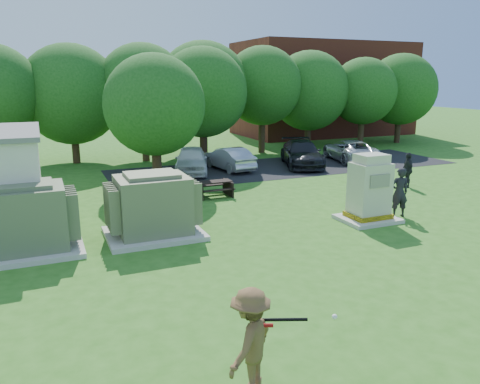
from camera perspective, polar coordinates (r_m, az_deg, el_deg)
name	(u,v)px	position (r m, az deg, el deg)	size (l,w,h in m)	color
ground	(301,274)	(12.43, 7.40, -9.88)	(120.00, 120.00, 0.00)	#2D6619
brick_building	(323,89)	(43.85, 10.06, 12.25)	(15.00, 8.00, 8.00)	maroon
parking_strip	(287,167)	(27.05, 5.72, 3.10)	(20.00, 6.00, 0.01)	#232326
transformer_left	(26,220)	(14.81, -24.66, -3.17)	(3.00, 2.40, 2.07)	beige
transformer_right	(153,207)	(15.12, -10.56, -1.79)	(3.00, 2.40, 2.07)	beige
generator_cabinet	(369,192)	(17.08, 15.50, 0.00)	(1.97, 1.61, 2.40)	beige
picnic_table	(213,187)	(20.04, -3.27, 0.62)	(1.57, 1.18, 0.67)	black
batter	(250,341)	(7.78, 1.28, -17.74)	(1.15, 0.66, 1.79)	brown
person_by_generator	(399,192)	(17.95, 18.85, -0.04)	(0.67, 0.44, 1.83)	black
person_walking_right	(408,170)	(23.05, 19.75, 2.55)	(0.95, 0.40, 1.62)	#25262B
car_white	(191,160)	(25.15, -5.95, 3.92)	(1.67, 4.16, 1.42)	white
car_silver_a	(229,158)	(25.95, -1.37, 4.11)	(1.33, 3.82, 1.26)	silver
car_dark	(302,153)	(27.34, 7.54, 4.68)	(2.01, 4.95, 1.44)	black
car_silver_b	(350,150)	(29.57, 13.21, 4.97)	(2.15, 4.66, 1.30)	#B6B5BA
batting_equipment	(287,320)	(7.83, 5.80, -15.30)	(1.36, 0.42, 0.12)	black
tree_row	(172,92)	(29.29, -8.24, 12.01)	(41.30, 13.30, 7.30)	#47301E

